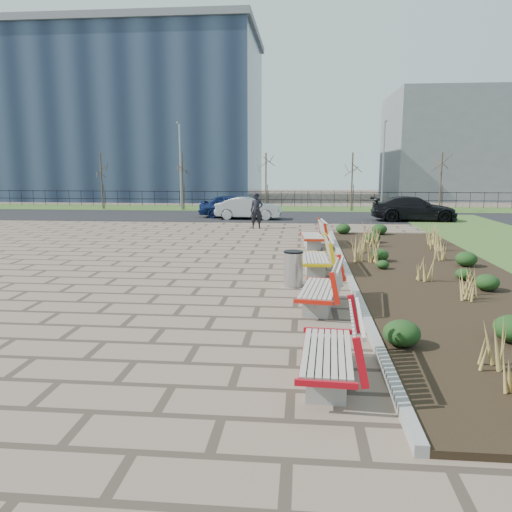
# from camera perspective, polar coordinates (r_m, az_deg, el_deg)

# --- Properties ---
(ground) EXTENTS (120.00, 120.00, 0.00)m
(ground) POSITION_cam_1_polar(r_m,az_deg,el_deg) (9.82, -10.51, -8.11)
(ground) COLOR #6F5B4C
(ground) RESTS_ON ground
(planting_bed) EXTENTS (4.50, 18.00, 0.10)m
(planting_bed) POSITION_cam_1_polar(r_m,az_deg,el_deg) (14.73, 19.50, -2.20)
(planting_bed) COLOR black
(planting_bed) RESTS_ON ground
(planting_curb) EXTENTS (0.16, 18.00, 0.15)m
(planting_curb) POSITION_cam_1_polar(r_m,az_deg,el_deg) (14.33, 10.44, -2.01)
(planting_curb) COLOR gray
(planting_curb) RESTS_ON ground
(grass_verge_far) EXTENTS (80.00, 5.00, 0.04)m
(grass_verge_far) POSITION_cam_1_polar(r_m,az_deg,el_deg) (37.18, 1.30, 5.45)
(grass_verge_far) COLOR #33511E
(grass_verge_far) RESTS_ON ground
(road) EXTENTS (80.00, 7.00, 0.02)m
(road) POSITION_cam_1_polar(r_m,az_deg,el_deg) (31.22, 0.51, 4.54)
(road) COLOR black
(road) RESTS_ON ground
(bench_a) EXTENTS (1.02, 2.15, 1.00)m
(bench_a) POSITION_cam_1_polar(r_m,az_deg,el_deg) (7.29, 8.13, -10.41)
(bench_a) COLOR #AE0B17
(bench_a) RESTS_ON ground
(bench_b) EXTENTS (1.17, 2.20, 1.00)m
(bench_b) POSITION_cam_1_polar(r_m,az_deg,el_deg) (10.91, 7.21, -3.45)
(bench_b) COLOR red
(bench_b) RESTS_ON ground
(bench_c) EXTENTS (0.96, 2.12, 1.00)m
(bench_c) POSITION_cam_1_polar(r_m,az_deg,el_deg) (14.59, 6.76, 0.01)
(bench_c) COLOR yellow
(bench_c) RESTS_ON ground
(bench_d) EXTENTS (1.07, 2.17, 1.00)m
(bench_d) POSITION_cam_1_polar(r_m,az_deg,el_deg) (19.29, 6.44, 2.47)
(bench_d) COLOR red
(bench_d) RESTS_ON ground
(litter_bin) EXTENTS (0.49, 0.49, 0.91)m
(litter_bin) POSITION_cam_1_polar(r_m,az_deg,el_deg) (12.90, 4.28, -1.50)
(litter_bin) COLOR #B2B2B7
(litter_bin) RESTS_ON ground
(pedestrian) EXTENTS (0.72, 0.53, 1.78)m
(pedestrian) POSITION_cam_1_polar(r_m,az_deg,el_deg) (25.13, 0.07, 5.20)
(pedestrian) COLOR black
(pedestrian) RESTS_ON ground
(car_blue) EXTENTS (4.17, 1.92, 1.39)m
(car_blue) POSITION_cam_1_polar(r_m,az_deg,el_deg) (30.50, -2.66, 5.72)
(car_blue) COLOR #111F4C
(car_blue) RESTS_ON road
(car_silver) EXTENTS (3.91, 1.48, 1.27)m
(car_silver) POSITION_cam_1_polar(r_m,az_deg,el_deg) (29.49, -0.88, 5.47)
(car_silver) COLOR #96999D
(car_silver) RESTS_ON road
(car_black) EXTENTS (4.79, 1.99, 1.39)m
(car_black) POSITION_cam_1_polar(r_m,az_deg,el_deg) (29.87, 17.59, 5.17)
(car_black) COLOR black
(car_black) RESTS_ON road
(tree_a) EXTENTS (1.40, 1.40, 4.00)m
(tree_a) POSITION_cam_1_polar(r_m,az_deg,el_deg) (38.37, -17.23, 8.17)
(tree_a) COLOR #4C3D2D
(tree_a) RESTS_ON grass_verge_far
(tree_b) EXTENTS (1.40, 1.40, 4.00)m
(tree_b) POSITION_cam_1_polar(r_m,az_deg,el_deg) (36.51, -8.40, 8.43)
(tree_b) COLOR #4C3D2D
(tree_b) RESTS_ON grass_verge_far
(tree_c) EXTENTS (1.40, 1.40, 4.00)m
(tree_c) POSITION_cam_1_polar(r_m,az_deg,el_deg) (35.57, 1.14, 8.50)
(tree_c) COLOR #4C3D2D
(tree_c) RESTS_ON grass_verge_far
(tree_d) EXTENTS (1.40, 1.40, 4.00)m
(tree_d) POSITION_cam_1_polar(r_m,az_deg,el_deg) (35.64, 10.90, 8.32)
(tree_d) COLOR #4C3D2D
(tree_d) RESTS_ON grass_verge_far
(tree_e) EXTENTS (1.40, 1.40, 4.00)m
(tree_e) POSITION_cam_1_polar(r_m,az_deg,el_deg) (36.70, 20.36, 7.93)
(tree_e) COLOR #4C3D2D
(tree_e) RESTS_ON grass_verge_far
(lamp_west) EXTENTS (0.24, 0.60, 6.00)m
(lamp_west) POSITION_cam_1_polar(r_m,az_deg,el_deg) (36.01, -8.63, 10.00)
(lamp_west) COLOR gray
(lamp_west) RESTS_ON grass_verge_far
(lamp_east) EXTENTS (0.24, 0.60, 6.00)m
(lamp_east) POSITION_cam_1_polar(r_m,az_deg,el_deg) (35.37, 14.31, 9.80)
(lamp_east) COLOR gray
(lamp_east) RESTS_ON grass_verge_far
(railing_fence) EXTENTS (44.00, 0.10, 1.20)m
(railing_fence) POSITION_cam_1_polar(r_m,az_deg,el_deg) (38.63, 1.46, 6.55)
(railing_fence) COLOR black
(railing_fence) RESTS_ON grass_verge_far
(building_glass) EXTENTS (40.00, 14.00, 15.00)m
(building_glass) POSITION_cam_1_polar(r_m,az_deg,el_deg) (54.99, -21.96, 14.06)
(building_glass) COLOR #192338
(building_glass) RESTS_ON ground
(building_grey) EXTENTS (18.00, 12.00, 10.00)m
(building_grey) POSITION_cam_1_polar(r_m,az_deg,el_deg) (53.88, 24.67, 11.30)
(building_grey) COLOR slate
(building_grey) RESTS_ON ground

